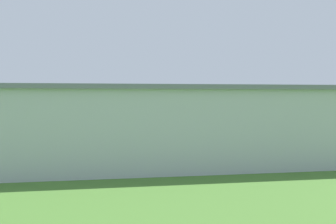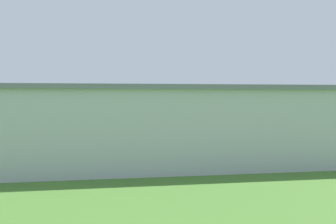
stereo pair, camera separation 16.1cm
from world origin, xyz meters
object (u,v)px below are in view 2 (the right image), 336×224
Objects in this scene: person_near_hangar_door at (25,136)px; person_walking_on_apron at (249,135)px; biplane at (172,99)px; hangar at (176,125)px.

person_walking_on_apron reaches higher than person_near_hangar_door.
biplane reaches higher than person_walking_on_apron.
biplane is at bearing -58.75° from person_walking_on_apron.
biplane is 4.84× the size of person_near_hangar_door.
hangar reaches higher than person_walking_on_apron.
biplane reaches higher than hangar.
person_walking_on_apron is at bearing -128.39° from hangar.
hangar is 4.46× the size of biplane.
person_walking_on_apron is (-11.75, -14.83, -2.40)m from hangar.
hangar is 21.55× the size of person_near_hangar_door.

